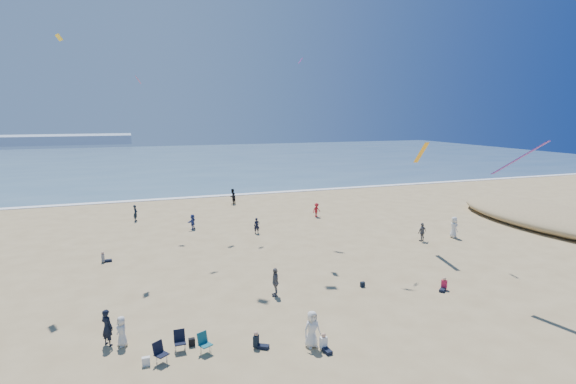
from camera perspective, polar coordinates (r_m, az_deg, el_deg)
name	(u,v)px	position (r m, az deg, el deg)	size (l,w,h in m)	color
ocean	(157,161)	(110.57, -16.31, 3.80)	(220.00, 100.00, 0.06)	#476B84
surf_line	(181,198)	(61.16, -13.48, -0.76)	(220.00, 1.20, 0.08)	white
standing_flyers	(280,246)	(35.48, -1.04, -6.87)	(31.49, 45.43, 1.93)	black
seated_group	(312,321)	(24.46, 3.07, -15.98)	(21.72, 29.79, 0.84)	white
chair_cluster	(183,346)	(22.47, -13.24, -18.51)	(2.82, 1.52, 1.00)	black
white_tote	(146,361)	(22.32, -17.59, -19.81)	(0.35, 0.20, 0.40)	silver
black_backpack	(192,342)	(23.38, -12.12, -18.14)	(0.30, 0.22, 0.38)	black
navy_bag	(363,284)	(30.11, 9.45, -11.50)	(0.28, 0.18, 0.34)	black
kites_aloft	(360,57)	(32.21, 9.14, 16.52)	(39.55, 37.44, 28.29)	blue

